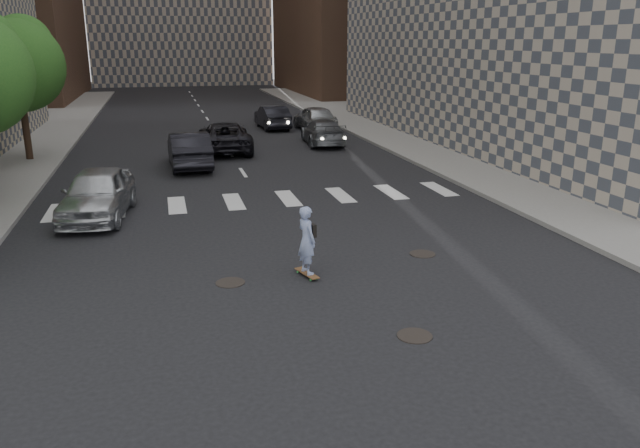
# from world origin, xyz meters

# --- Properties ---
(ground) EXTENTS (160.00, 160.00, 0.00)m
(ground) POSITION_xyz_m (0.00, 0.00, 0.00)
(ground) COLOR black
(ground) RESTS_ON ground
(sidewalk_right) EXTENTS (13.00, 80.00, 0.15)m
(sidewalk_right) POSITION_xyz_m (14.50, 20.00, 0.07)
(sidewalk_right) COLOR gray
(sidewalk_right) RESTS_ON ground
(tree_c) EXTENTS (4.20, 4.20, 6.60)m
(tree_c) POSITION_xyz_m (-9.45, 19.14, 4.65)
(tree_c) COLOR #382619
(tree_c) RESTS_ON sidewalk_left
(manhole_a) EXTENTS (0.70, 0.70, 0.02)m
(manhole_a) POSITION_xyz_m (1.20, -2.50, 0.01)
(manhole_a) COLOR black
(manhole_a) RESTS_ON ground
(manhole_b) EXTENTS (0.70, 0.70, 0.02)m
(manhole_b) POSITION_xyz_m (-2.00, 1.20, 0.01)
(manhole_b) COLOR black
(manhole_b) RESTS_ON ground
(manhole_c) EXTENTS (0.70, 0.70, 0.02)m
(manhole_c) POSITION_xyz_m (3.30, 2.00, 0.01)
(manhole_c) COLOR black
(manhole_c) RESTS_ON ground
(skateboarder) EXTENTS (0.57, 0.92, 1.79)m
(skateboarder) POSITION_xyz_m (-0.12, 1.18, 0.94)
(skateboarder) COLOR brown
(skateboarder) RESTS_ON ground
(silver_sedan) EXTENTS (2.52, 4.95, 1.61)m
(silver_sedan) POSITION_xyz_m (-5.50, 8.02, 0.81)
(silver_sedan) COLOR silver
(silver_sedan) RESTS_ON ground
(traffic_car_a) EXTENTS (1.86, 4.96, 1.62)m
(traffic_car_a) POSITION_xyz_m (-2.19, 15.81, 0.81)
(traffic_car_a) COLOR black
(traffic_car_a) RESTS_ON ground
(traffic_car_b) EXTENTS (2.33, 4.94, 1.39)m
(traffic_car_b) POSITION_xyz_m (5.31, 20.56, 0.70)
(traffic_car_b) COLOR #5B5E63
(traffic_car_b) RESTS_ON ground
(traffic_car_c) EXTENTS (2.74, 5.57, 1.52)m
(traffic_car_c) POSITION_xyz_m (-0.19, 19.56, 0.76)
(traffic_car_c) COLOR black
(traffic_car_c) RESTS_ON ground
(traffic_car_d) EXTENTS (2.14, 4.84, 1.62)m
(traffic_car_d) POSITION_xyz_m (6.18, 25.87, 0.81)
(traffic_car_d) COLOR #ADB0B4
(traffic_car_d) RESTS_ON ground
(traffic_car_e) EXTENTS (1.79, 4.60, 1.49)m
(traffic_car_e) POSITION_xyz_m (3.73, 27.59, 0.75)
(traffic_car_e) COLOR black
(traffic_car_e) RESTS_ON ground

